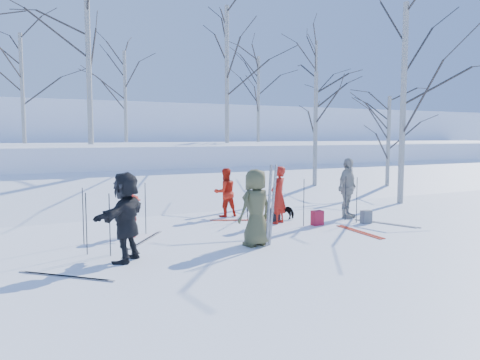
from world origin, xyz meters
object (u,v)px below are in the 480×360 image
skier_olive_center (256,208)px  backpack_red (317,218)px  skier_red_north (278,195)px  skier_grey_west (126,217)px  skier_cream_east (347,188)px  skier_redor_behind (225,192)px  backpack_dark (274,215)px  backpack_grey (366,217)px  skier_red_seated (133,216)px  dog (286,211)px

skier_olive_center → backpack_red: skier_olive_center is taller
skier_red_north → backpack_red: skier_red_north is taller
skier_olive_center → skier_grey_west: skier_grey_west is taller
skier_grey_west → backpack_red: skier_grey_west is taller
skier_olive_center → skier_cream_east: bearing=-168.9°
skier_red_north → skier_redor_behind: size_ratio=1.09×
skier_red_north → backpack_dark: 0.71m
skier_grey_west → skier_redor_behind: bearing=175.0°
backpack_grey → backpack_dark: 2.70m
backpack_dark → skier_grey_west: bearing=-153.8°
skier_redor_behind → backpack_dark: 1.80m
skier_red_seated → skier_grey_west: size_ratio=0.59×
skier_red_north → skier_grey_west: (-4.92, -2.11, 0.08)m
skier_redor_behind → backpack_red: size_ratio=3.65×
skier_redor_behind → skier_red_north: bearing=118.0°
skier_redor_behind → skier_red_seated: bearing=28.0°
skier_red_seated → skier_redor_behind: bearing=-42.4°
skier_olive_center → backpack_red: bearing=-166.4°
skier_red_seated → backpack_grey: size_ratio=2.83×
skier_red_north → skier_red_seated: size_ratio=1.55×
skier_redor_behind → skier_grey_west: size_ratio=0.84×
skier_cream_east → dog: bearing=130.9°
skier_olive_center → skier_grey_west: 3.00m
skier_cream_east → dog: size_ratio=3.12×
skier_cream_east → skier_red_seated: bearing=151.4°
dog → backpack_grey: (1.69, -1.71, -0.06)m
skier_grey_west → skier_red_seated: bearing=-156.1°
skier_red_north → skier_red_seated: skier_red_north is taller
skier_red_seated → dog: size_ratio=1.80×
backpack_grey → backpack_dark: bearing=147.0°
skier_red_north → backpack_red: (0.86, -0.73, -0.63)m
skier_olive_center → skier_grey_west: size_ratio=0.98×
skier_redor_behind → backpack_red: skier_redor_behind is taller
skier_red_seated → skier_cream_east: size_ratio=0.58×
skier_red_north → backpack_grey: (2.30, -1.15, -0.65)m
skier_olive_center → skier_cream_east: 4.73m
backpack_grey → backpack_dark: backpack_dark is taller
backpack_red → backpack_grey: 1.50m
skier_red_north → skier_redor_behind: skier_red_north is taller
skier_cream_east → backpack_dark: skier_cream_east is taller
skier_red_north → skier_grey_west: bearing=-7.9°
skier_olive_center → backpack_grey: 4.39m
skier_redor_behind → skier_cream_east: 3.81m
skier_redor_behind → dog: skier_redor_behind is taller
dog → skier_redor_behind: bearing=-72.9°
backpack_grey → backpack_dark: size_ratio=0.95×
skier_red_north → backpack_dark: (0.04, 0.32, -0.64)m
skier_redor_behind → skier_red_seated: 3.75m
skier_cream_east → backpack_dark: bearing=141.7°
skier_red_north → backpack_dark: bearing=-127.4°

